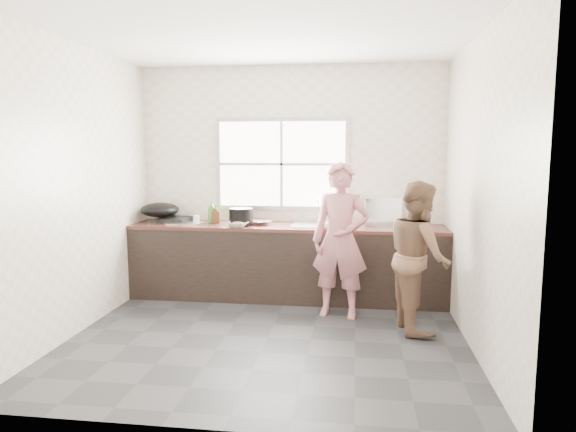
# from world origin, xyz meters

# --- Properties ---
(floor) EXTENTS (3.60, 3.20, 0.01)m
(floor) POSITION_xyz_m (0.00, 0.00, -0.01)
(floor) COLOR #2B2B2E
(floor) RESTS_ON ground
(ceiling) EXTENTS (3.60, 3.20, 0.01)m
(ceiling) POSITION_xyz_m (0.00, 0.00, 2.71)
(ceiling) COLOR silver
(ceiling) RESTS_ON wall_back
(wall_back) EXTENTS (3.60, 0.01, 2.70)m
(wall_back) POSITION_xyz_m (0.00, 1.60, 1.35)
(wall_back) COLOR beige
(wall_back) RESTS_ON ground
(wall_left) EXTENTS (0.01, 3.20, 2.70)m
(wall_left) POSITION_xyz_m (-1.80, 0.00, 1.35)
(wall_left) COLOR silver
(wall_left) RESTS_ON ground
(wall_right) EXTENTS (0.01, 3.20, 2.70)m
(wall_right) POSITION_xyz_m (1.80, 0.00, 1.35)
(wall_right) COLOR silver
(wall_right) RESTS_ON ground
(wall_front) EXTENTS (3.60, 0.01, 2.70)m
(wall_front) POSITION_xyz_m (0.00, -1.60, 1.35)
(wall_front) COLOR beige
(wall_front) RESTS_ON ground
(cabinet) EXTENTS (3.60, 0.62, 0.82)m
(cabinet) POSITION_xyz_m (0.00, 1.29, 0.41)
(cabinet) COLOR black
(cabinet) RESTS_ON floor
(countertop) EXTENTS (3.60, 0.64, 0.04)m
(countertop) POSITION_xyz_m (0.00, 1.29, 0.84)
(countertop) COLOR #3D1E19
(countertop) RESTS_ON cabinet
(sink) EXTENTS (0.55, 0.45, 0.02)m
(sink) POSITION_xyz_m (0.35, 1.29, 0.86)
(sink) COLOR silver
(sink) RESTS_ON countertop
(faucet) EXTENTS (0.02, 0.02, 0.30)m
(faucet) POSITION_xyz_m (0.35, 1.49, 1.01)
(faucet) COLOR silver
(faucet) RESTS_ON countertop
(window_frame) EXTENTS (1.60, 0.05, 1.10)m
(window_frame) POSITION_xyz_m (-0.10, 1.59, 1.55)
(window_frame) COLOR #9EA0A5
(window_frame) RESTS_ON wall_back
(window_glazing) EXTENTS (1.50, 0.01, 1.00)m
(window_glazing) POSITION_xyz_m (-0.10, 1.57, 1.55)
(window_glazing) COLOR white
(window_glazing) RESTS_ON window_frame
(woman) EXTENTS (0.60, 0.44, 1.49)m
(woman) POSITION_xyz_m (0.63, 0.72, 0.75)
(woman) COLOR #BE727A
(woman) RESTS_ON floor
(person_side) EXTENTS (0.67, 0.79, 1.44)m
(person_side) POSITION_xyz_m (1.39, 0.42, 0.72)
(person_side) COLOR brown
(person_side) RESTS_ON floor
(cutting_board) EXTENTS (0.39, 0.39, 0.04)m
(cutting_board) POSITION_xyz_m (-0.43, 1.38, 0.88)
(cutting_board) COLOR black
(cutting_board) RESTS_ON countertop
(cleaver) EXTENTS (0.20, 0.19, 0.01)m
(cleaver) POSITION_xyz_m (-0.26, 1.24, 0.90)
(cleaver) COLOR silver
(cleaver) RESTS_ON cutting_board
(bowl_mince) EXTENTS (0.27, 0.27, 0.06)m
(bowl_mince) POSITION_xyz_m (-0.53, 1.08, 0.89)
(bowl_mince) COLOR silver
(bowl_mince) RESTS_ON countertop
(bowl_crabs) EXTENTS (0.23, 0.23, 0.06)m
(bowl_crabs) POSITION_xyz_m (0.50, 1.08, 0.89)
(bowl_crabs) COLOR silver
(bowl_crabs) RESTS_ON countertop
(bowl_held) EXTENTS (0.18, 0.18, 0.06)m
(bowl_held) POSITION_xyz_m (0.43, 1.12, 0.89)
(bowl_held) COLOR white
(bowl_held) RESTS_ON countertop
(black_pot) EXTENTS (0.35, 0.35, 0.20)m
(black_pot) POSITION_xyz_m (-0.52, 1.21, 0.96)
(black_pot) COLOR black
(black_pot) RESTS_ON countertop
(plate_food) EXTENTS (0.24, 0.24, 0.02)m
(plate_food) POSITION_xyz_m (-0.60, 1.45, 0.87)
(plate_food) COLOR white
(plate_food) RESTS_ON countertop
(bottle_green) EXTENTS (0.14, 0.14, 0.27)m
(bottle_green) POSITION_xyz_m (-0.90, 1.35, 0.99)
(bottle_green) COLOR #347927
(bottle_green) RESTS_ON countertop
(bottle_brown_tall) EXTENTS (0.10, 0.10, 0.20)m
(bottle_brown_tall) POSITION_xyz_m (-0.85, 1.33, 0.96)
(bottle_brown_tall) COLOR #462811
(bottle_brown_tall) RESTS_ON countertop
(bottle_brown_short) EXTENTS (0.16, 0.16, 0.16)m
(bottle_brown_short) POSITION_xyz_m (-0.54, 1.52, 0.94)
(bottle_brown_short) COLOR #4B3112
(bottle_brown_short) RESTS_ON countertop
(glass_jar) EXTENTS (0.08, 0.08, 0.10)m
(glass_jar) POSITION_xyz_m (-1.05, 1.21, 0.91)
(glass_jar) COLOR silver
(glass_jar) RESTS_ON countertop
(burner) EXTENTS (0.39, 0.39, 0.05)m
(burner) POSITION_xyz_m (-1.37, 1.39, 0.89)
(burner) COLOR black
(burner) RESTS_ON countertop
(wok) EXTENTS (0.56, 0.56, 0.17)m
(wok) POSITION_xyz_m (-1.54, 1.36, 1.01)
(wok) COLOR black
(wok) RESTS_ON burner
(dish_rack) EXTENTS (0.50, 0.41, 0.32)m
(dish_rack) POSITION_xyz_m (1.05, 1.47, 1.02)
(dish_rack) COLOR silver
(dish_rack) RESTS_ON countertop
(pot_lid_left) EXTENTS (0.30, 0.30, 0.01)m
(pot_lid_left) POSITION_xyz_m (-1.33, 1.24, 0.87)
(pot_lid_left) COLOR silver
(pot_lid_left) RESTS_ON countertop
(pot_lid_right) EXTENTS (0.35, 0.35, 0.01)m
(pot_lid_right) POSITION_xyz_m (-1.11, 1.26, 0.87)
(pot_lid_right) COLOR silver
(pot_lid_right) RESTS_ON countertop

